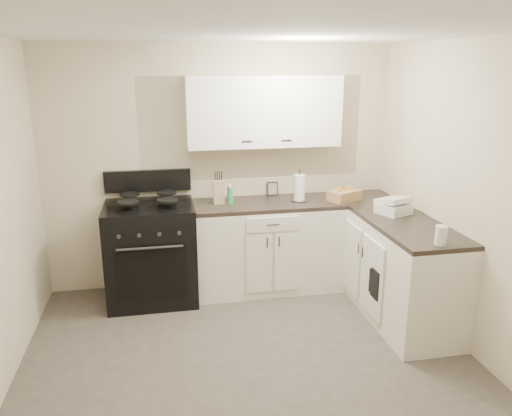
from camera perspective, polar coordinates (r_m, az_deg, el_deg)
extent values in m
plane|color=#473F38|center=(4.06, -0.31, -18.23)|extent=(3.60, 3.60, 0.00)
plane|color=white|center=(3.37, -0.38, 19.72)|extent=(3.60, 3.60, 0.00)
plane|color=beige|center=(5.24, -4.04, 4.57)|extent=(3.60, 0.00, 3.60)
plane|color=beige|center=(4.22, 24.41, 0.39)|extent=(0.00, 3.60, 3.60)
plane|color=beige|center=(1.92, 10.22, -16.63)|extent=(3.60, 0.00, 3.60)
cube|color=silver|center=(5.24, 1.17, -4.49)|extent=(1.55, 0.60, 0.90)
cube|color=silver|center=(5.01, 14.98, -6.06)|extent=(0.60, 1.90, 0.90)
cube|color=black|center=(5.10, 1.20, 0.47)|extent=(1.55, 0.60, 0.04)
cube|color=black|center=(4.86, 15.37, -0.90)|extent=(0.60, 1.90, 0.04)
cube|color=white|center=(5.08, 0.89, 10.97)|extent=(1.55, 0.30, 0.70)
cube|color=black|center=(5.11, -11.84, -5.28)|extent=(0.86, 0.74, 1.04)
cube|color=tan|center=(5.03, -4.28, 1.86)|extent=(0.11, 0.10, 0.24)
cylinder|color=white|center=(5.12, 4.98, 2.30)|extent=(0.14, 0.14, 0.28)
cylinder|color=#389354|center=(4.99, -2.97, 1.40)|extent=(0.07, 0.07, 0.18)
cube|color=black|center=(5.35, 1.89, 2.23)|extent=(0.12, 0.04, 0.15)
cube|color=#AA7C50|center=(5.22, 10.06, 1.44)|extent=(0.38, 0.33, 0.11)
cube|color=silver|center=(4.85, 15.44, -0.06)|extent=(0.34, 0.33, 0.10)
cylinder|color=silver|center=(4.11, 20.38, -2.96)|extent=(0.12, 0.12, 0.15)
cube|color=black|center=(4.55, 13.47, -8.47)|extent=(0.02, 0.15, 0.26)
cube|color=black|center=(4.59, 13.21, -8.26)|extent=(0.02, 0.13, 0.22)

